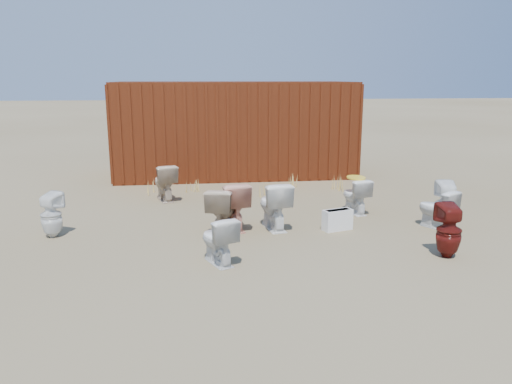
{
  "coord_description": "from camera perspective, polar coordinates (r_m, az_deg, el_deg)",
  "views": [
    {
      "loc": [
        -1.04,
        -7.84,
        2.52
      ],
      "look_at": [
        0.0,
        0.6,
        0.55
      ],
      "focal_mm": 35.0,
      "sensor_mm": 36.0,
      "label": 1
    }
  ],
  "objects": [
    {
      "name": "loose_lid_near",
      "position": [
        11.34,
        -2.08,
        0.25
      ],
      "size": [
        0.47,
        0.56,
        0.02
      ],
      "primitive_type": "ellipsoid",
      "rotation": [
        0.0,
        0.0,
        0.21
      ],
      "color": "#BCAF88",
      "rests_on": "ground"
    },
    {
      "name": "toilet_front_pink",
      "position": [
        8.39,
        -2.72,
        -1.52
      ],
      "size": [
        0.61,
        0.88,
        0.82
      ],
      "primitive_type": "imported",
      "rotation": [
        0.0,
        0.0,
        3.34
      ],
      "color": "#EBA087",
      "rests_on": "ground"
    },
    {
      "name": "toilet_front_e",
      "position": [
        8.99,
        19.96,
        -1.81
      ],
      "size": [
        0.65,
        0.76,
        0.67
      ],
      "primitive_type": "imported",
      "rotation": [
        0.0,
        0.0,
        3.65
      ],
      "color": "silver",
      "rests_on": "ground"
    },
    {
      "name": "shipping_container",
      "position": [
        13.15,
        -2.46,
        7.26
      ],
      "size": [
        6.0,
        2.4,
        2.4
      ],
      "primitive_type": "cube",
      "color": "#46190B",
      "rests_on": "ground"
    },
    {
      "name": "toilet_back_e",
      "position": [
        9.11,
        20.85,
        -1.3
      ],
      "size": [
        0.43,
        0.43,
        0.79
      ],
      "primitive_type": "imported",
      "rotation": [
        0.0,
        0.0,
        2.93
      ],
      "color": "white",
      "rests_on": "ground"
    },
    {
      "name": "toilet_back_yellowlid",
      "position": [
        9.56,
        11.27,
        -0.42
      ],
      "size": [
        0.5,
        0.72,
        0.67
      ],
      "primitive_type": "imported",
      "rotation": [
        0.0,
        0.0,
        3.34
      ],
      "color": "white",
      "rests_on": "ground"
    },
    {
      "name": "toilet_back_a",
      "position": [
        8.61,
        -22.36,
        -2.45
      ],
      "size": [
        0.45,
        0.45,
        0.73
      ],
      "primitive_type": "imported",
      "rotation": [
        0.0,
        0.0,
        2.66
      ],
      "color": "white",
      "rests_on": "ground"
    },
    {
      "name": "weed_clump_d",
      "position": [
        11.3,
        -7.28,
        0.75
      ],
      "size": [
        0.3,
        0.3,
        0.27
      ],
      "primitive_type": "cone",
      "color": "tan",
      "rests_on": "ground"
    },
    {
      "name": "weed_clump_f",
      "position": [
        9.63,
        20.32,
        -2.29
      ],
      "size": [
        0.28,
        0.28,
        0.22
      ],
      "primitive_type": "cone",
      "color": "tan",
      "rests_on": "ground"
    },
    {
      "name": "ground",
      "position": [
        8.3,
        0.51,
        -4.63
      ],
      "size": [
        100.0,
        100.0,
        0.0
      ],
      "primitive_type": "plane",
      "color": "brown",
      "rests_on": "ground"
    },
    {
      "name": "weed_clump_a",
      "position": [
        11.19,
        -11.47,
        0.64
      ],
      "size": [
        0.36,
        0.36,
        0.34
      ],
      "primitive_type": "cone",
      "color": "tan",
      "rests_on": "ground"
    },
    {
      "name": "toilet_back_beige_left",
      "position": [
        10.52,
        -10.41,
        1.11
      ],
      "size": [
        0.62,
        0.84,
        0.77
      ],
      "primitive_type": "imported",
      "rotation": [
        0.0,
        0.0,
        3.43
      ],
      "color": "#C9B093",
      "rests_on": "ground"
    },
    {
      "name": "loose_tank",
      "position": [
        8.49,
        9.29,
        -3.16
      ],
      "size": [
        0.54,
        0.34,
        0.35
      ],
      "primitive_type": "cube",
      "rotation": [
        0.0,
        0.0,
        0.31
      ],
      "color": "white",
      "rests_on": "ground"
    },
    {
      "name": "toilet_front_a",
      "position": [
        6.88,
        -4.38,
        -5.47
      ],
      "size": [
        0.61,
        0.76,
        0.68
      ],
      "primitive_type": "imported",
      "rotation": [
        0.0,
        0.0,
        3.54
      ],
      "color": "white",
      "rests_on": "ground"
    },
    {
      "name": "loose_lid_far",
      "position": [
        9.97,
        -3.11,
        -1.55
      ],
      "size": [
        0.58,
        0.59,
        0.02
      ],
      "primitive_type": "ellipsoid",
      "rotation": [
        0.0,
        0.0,
        0.76
      ],
      "color": "beige",
      "rests_on": "ground"
    },
    {
      "name": "weed_clump_b",
      "position": [
        10.78,
        0.98,
        0.39
      ],
      "size": [
        0.32,
        0.32,
        0.32
      ],
      "primitive_type": "cone",
      "color": "tan",
      "rests_on": "ground"
    },
    {
      "name": "toilet_front_c",
      "position": [
        8.42,
        2.03,
        -1.5
      ],
      "size": [
        0.58,
        0.86,
        0.82
      ],
      "primitive_type": "imported",
      "rotation": [
        0.0,
        0.0,
        3.3
      ],
      "color": "white",
      "rests_on": "ground"
    },
    {
      "name": "toilet_front_maroon",
      "position": [
        7.59,
        21.17,
        -4.15
      ],
      "size": [
        0.36,
        0.36,
        0.78
      ],
      "primitive_type": "imported",
      "rotation": [
        0.0,
        0.0,
        3.15
      ],
      "color": "#5E1410",
      "rests_on": "ground"
    },
    {
      "name": "weed_clump_c",
      "position": [
        11.43,
        9.1,
        1.04
      ],
      "size": [
        0.36,
        0.36,
        0.35
      ],
      "primitive_type": "cone",
      "color": "tan",
      "rests_on": "ground"
    },
    {
      "name": "toilet_back_beige_right",
      "position": [
        8.2,
        -3.91,
        -2.08
      ],
      "size": [
        0.62,
        0.85,
        0.77
      ],
      "primitive_type": "imported",
      "rotation": [
        0.0,
        0.0,
        2.87
      ],
      "color": "#C7AE92",
      "rests_on": "ground"
    },
    {
      "name": "weed_clump_e",
      "position": [
        11.81,
        4.33,
        1.42
      ],
      "size": [
        0.34,
        0.34,
        0.3
      ],
      "primitive_type": "cone",
      "color": "tan",
      "rests_on": "ground"
    },
    {
      "name": "yellow_lid",
      "position": [
        9.49,
        11.37,
        1.63
      ],
      "size": [
        0.34,
        0.43,
        0.02
      ],
      "primitive_type": "ellipsoid",
      "color": "yellow",
      "rests_on": "toilet_back_yellowlid"
    }
  ]
}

